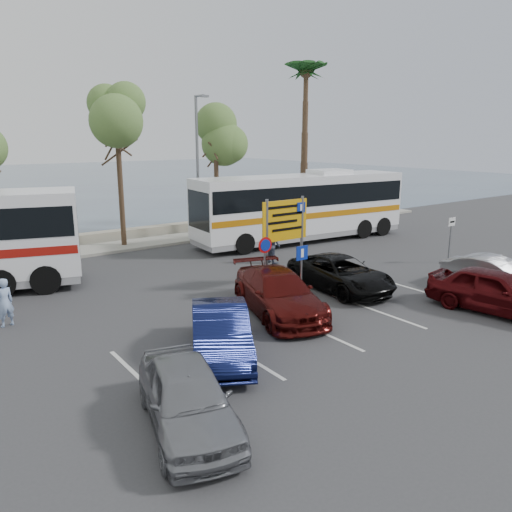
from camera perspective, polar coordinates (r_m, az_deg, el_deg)
ground at (r=17.49m, az=7.33°, el=-6.43°), size 120.00×120.00×0.00m
kerb_strip at (r=28.87m, az=-12.05°, el=1.52°), size 44.00×2.40×0.15m
seawall at (r=30.63m, az=-13.61°, el=2.56°), size 48.00×0.80×0.60m
sea at (r=73.01m, az=-27.21°, el=7.41°), size 140.00×140.00×0.00m
tree_mid at (r=27.71m, az=-15.65°, el=14.54°), size 3.20×3.20×8.00m
tree_right at (r=30.36m, az=-4.64°, el=13.93°), size 3.20×3.20×7.40m
palm_tree at (r=34.76m, az=5.75°, el=19.97°), size 4.80×4.80×11.20m
street_lamp_right at (r=29.21m, az=-6.64°, el=10.83°), size 0.45×1.15×8.01m
direction_sign at (r=19.82m, az=3.32°, el=3.32°), size 2.20×0.12×3.60m
sign_no_stop at (r=18.40m, az=1.02°, el=-0.18°), size 0.60×0.08×2.35m
sign_parking at (r=17.48m, az=5.22°, el=-1.34°), size 0.50×0.07×2.25m
sign_taxi at (r=25.46m, az=21.35°, el=2.39°), size 0.50×0.07×2.20m
lane_markings at (r=16.08m, az=6.80°, el=-8.23°), size 12.02×4.20×0.01m
coach_bus_right at (r=28.88m, az=5.25°, el=5.40°), size 13.17×3.91×4.04m
car_silver_a at (r=10.79m, az=-7.87°, el=-15.67°), size 2.69×4.40×1.40m
car_blue at (r=13.85m, az=-4.09°, el=-8.68°), size 3.39×4.53×1.43m
car_maroon at (r=17.05m, az=2.58°, el=-4.25°), size 3.46×5.45×1.47m
car_red at (r=19.02m, az=25.69°, el=-3.62°), size 2.49×4.73×1.53m
suv_black at (r=19.98m, az=9.65°, el=-1.96°), size 2.62×4.96×1.33m
car_silver_b at (r=21.72m, az=25.58°, el=-1.88°), size 1.69×4.11×1.32m
pedestrian_near at (r=17.80m, az=-26.81°, el=-4.77°), size 0.66×0.53×1.59m
pedestrian_far at (r=23.87m, az=1.92°, el=1.25°), size 0.71×0.88×1.72m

